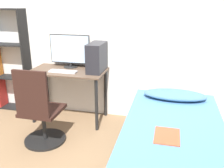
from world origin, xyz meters
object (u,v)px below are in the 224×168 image
object	(u,v)px
bookshelf	(0,64)
keyboard	(63,72)
office_chair	(40,116)
bed	(172,143)
monitor	(70,50)
pc_tower	(97,57)

from	to	relation	value
bookshelf	keyboard	bearing A→B (deg)	-13.01
office_chair	bed	xyz separation A→B (m)	(1.56, -0.00, -0.15)
keyboard	office_chair	bearing A→B (deg)	-95.30
bookshelf	office_chair	distance (m)	1.48
monitor	pc_tower	size ratio (longest dim) A/B	1.41
bookshelf	office_chair	xyz separation A→B (m)	(1.14, -0.87, -0.36)
office_chair	monitor	world-z (taller)	monitor
office_chair	monitor	size ratio (longest dim) A/B	1.64
bed	keyboard	world-z (taller)	keyboard
monitor	keyboard	bearing A→B (deg)	-89.61
office_chair	keyboard	bearing A→B (deg)	84.70
bookshelf	bed	distance (m)	2.88
bookshelf	pc_tower	xyz separation A→B (m)	(1.63, -0.11, 0.22)
bookshelf	bed	xyz separation A→B (m)	(2.70, -0.87, -0.50)
bed	bookshelf	bearing A→B (deg)	162.09
pc_tower	keyboard	bearing A→B (deg)	-159.65
monitor	pc_tower	xyz separation A→B (m)	(0.44, -0.12, -0.05)
office_chair	monitor	distance (m)	1.08
office_chair	monitor	bearing A→B (deg)	86.52
bed	monitor	xyz separation A→B (m)	(-1.51, 0.88, 0.78)
bookshelf	office_chair	world-z (taller)	bookshelf
bed	monitor	distance (m)	1.91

